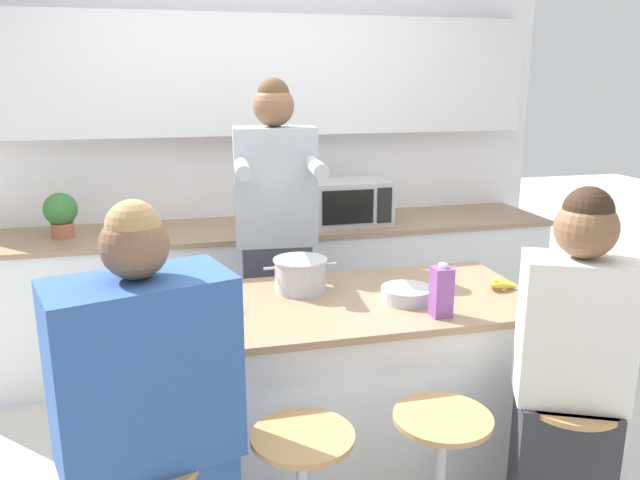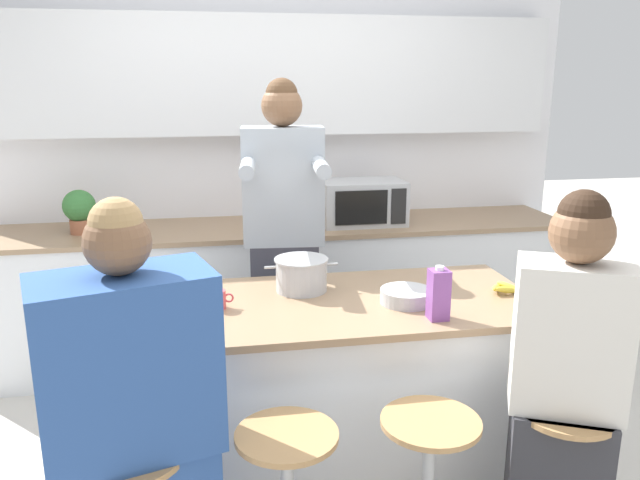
{
  "view_description": "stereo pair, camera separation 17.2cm",
  "coord_description": "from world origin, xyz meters",
  "px_view_note": "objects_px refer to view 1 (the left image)",
  "views": [
    {
      "loc": [
        -0.62,
        -2.41,
        1.8
      ],
      "look_at": [
        0.0,
        0.08,
        1.14
      ],
      "focal_mm": 35.0,
      "sensor_mm": 36.0,
      "label": 1
    },
    {
      "loc": [
        -0.46,
        -2.44,
        1.8
      ],
      "look_at": [
        0.0,
        0.08,
        1.14
      ],
      "focal_mm": 35.0,
      "sensor_mm": 36.0,
      "label": 2
    }
  ],
  "objects_px": {
    "fruit_bowl": "(407,294)",
    "kitchen_island": "(324,396)",
    "person_seated_near": "(567,401)",
    "person_cooking": "(276,256)",
    "coffee_cup_near": "(219,302)",
    "banana_bunch": "(500,284)",
    "cooking_pot": "(300,275)",
    "person_wrapped_blanket": "(151,455)",
    "potted_plant": "(61,213)",
    "juice_carton": "(441,292)",
    "microwave": "(348,202)"
  },
  "relations": [
    {
      "from": "person_cooking",
      "to": "banana_bunch",
      "type": "distance_m",
      "value": 1.14
    },
    {
      "from": "banana_bunch",
      "to": "fruit_bowl",
      "type": "bearing_deg",
      "value": -175.09
    },
    {
      "from": "microwave",
      "to": "cooking_pot",
      "type": "bearing_deg",
      "value": -115.41
    },
    {
      "from": "person_seated_near",
      "to": "fruit_bowl",
      "type": "relative_size",
      "value": 6.65
    },
    {
      "from": "coffee_cup_near",
      "to": "banana_bunch",
      "type": "distance_m",
      "value": 1.24
    },
    {
      "from": "microwave",
      "to": "person_wrapped_blanket",
      "type": "bearing_deg",
      "value": -120.89
    },
    {
      "from": "person_cooking",
      "to": "cooking_pot",
      "type": "distance_m",
      "value": 0.53
    },
    {
      "from": "person_cooking",
      "to": "fruit_bowl",
      "type": "xyz_separation_m",
      "value": [
        0.42,
        -0.77,
        0.01
      ]
    },
    {
      "from": "person_cooking",
      "to": "banana_bunch",
      "type": "bearing_deg",
      "value": -34.17
    },
    {
      "from": "kitchen_island",
      "to": "fruit_bowl",
      "type": "bearing_deg",
      "value": -12.36
    },
    {
      "from": "person_seated_near",
      "to": "banana_bunch",
      "type": "relative_size",
      "value": 9.35
    },
    {
      "from": "kitchen_island",
      "to": "microwave",
      "type": "bearing_deg",
      "value": 69.68
    },
    {
      "from": "kitchen_island",
      "to": "person_seated_near",
      "type": "xyz_separation_m",
      "value": [
        0.73,
        -0.67,
        0.23
      ]
    },
    {
      "from": "person_wrapped_blanket",
      "to": "banana_bunch",
      "type": "xyz_separation_m",
      "value": [
        1.52,
        0.63,
        0.21
      ]
    },
    {
      "from": "fruit_bowl",
      "to": "coffee_cup_near",
      "type": "height_order",
      "value": "coffee_cup_near"
    },
    {
      "from": "person_seated_near",
      "to": "cooking_pot",
      "type": "bearing_deg",
      "value": 158.79
    },
    {
      "from": "juice_carton",
      "to": "potted_plant",
      "type": "distance_m",
      "value": 2.37
    },
    {
      "from": "juice_carton",
      "to": "microwave",
      "type": "relative_size",
      "value": 0.41
    },
    {
      "from": "juice_carton",
      "to": "microwave",
      "type": "distance_m",
      "value": 1.67
    },
    {
      "from": "coffee_cup_near",
      "to": "banana_bunch",
      "type": "xyz_separation_m",
      "value": [
        1.24,
        -0.03,
        -0.02
      ]
    },
    {
      "from": "potted_plant",
      "to": "cooking_pot",
      "type": "bearing_deg",
      "value": -47.77
    },
    {
      "from": "juice_carton",
      "to": "cooking_pot",
      "type": "bearing_deg",
      "value": 137.68
    },
    {
      "from": "fruit_bowl",
      "to": "microwave",
      "type": "bearing_deg",
      "value": 83.18
    },
    {
      "from": "person_wrapped_blanket",
      "to": "coffee_cup_near",
      "type": "distance_m",
      "value": 0.75
    },
    {
      "from": "person_seated_near",
      "to": "coffee_cup_near",
      "type": "height_order",
      "value": "person_seated_near"
    },
    {
      "from": "person_wrapped_blanket",
      "to": "juice_carton",
      "type": "distance_m",
      "value": 1.23
    },
    {
      "from": "potted_plant",
      "to": "coffee_cup_near",
      "type": "bearing_deg",
      "value": -61.4
    },
    {
      "from": "juice_carton",
      "to": "potted_plant",
      "type": "relative_size",
      "value": 0.81
    },
    {
      "from": "microwave",
      "to": "potted_plant",
      "type": "distance_m",
      "value": 1.75
    },
    {
      "from": "cooking_pot",
      "to": "kitchen_island",
      "type": "bearing_deg",
      "value": -67.12
    },
    {
      "from": "kitchen_island",
      "to": "person_seated_near",
      "type": "bearing_deg",
      "value": -42.59
    },
    {
      "from": "person_wrapped_blanket",
      "to": "coffee_cup_near",
      "type": "xyz_separation_m",
      "value": [
        0.28,
        0.66,
        0.23
      ]
    },
    {
      "from": "microwave",
      "to": "coffee_cup_near",
      "type": "bearing_deg",
      "value": -124.39
    },
    {
      "from": "cooking_pot",
      "to": "person_seated_near",
      "type": "bearing_deg",
      "value": -46.25
    },
    {
      "from": "person_cooking",
      "to": "potted_plant",
      "type": "bearing_deg",
      "value": 152.04
    },
    {
      "from": "person_cooking",
      "to": "person_seated_near",
      "type": "xyz_separation_m",
      "value": [
        0.81,
        -1.36,
        -0.22
      ]
    },
    {
      "from": "cooking_pot",
      "to": "banana_bunch",
      "type": "distance_m",
      "value": 0.89
    },
    {
      "from": "juice_carton",
      "to": "microwave",
      "type": "xyz_separation_m",
      "value": [
        0.11,
        1.66,
        0.04
      ]
    },
    {
      "from": "cooking_pot",
      "to": "banana_bunch",
      "type": "height_order",
      "value": "cooking_pot"
    },
    {
      "from": "fruit_bowl",
      "to": "kitchen_island",
      "type": "bearing_deg",
      "value": 167.64
    },
    {
      "from": "person_wrapped_blanket",
      "to": "potted_plant",
      "type": "relative_size",
      "value": 5.56
    },
    {
      "from": "kitchen_island",
      "to": "person_cooking",
      "type": "relative_size",
      "value": 1.01
    },
    {
      "from": "juice_carton",
      "to": "coffee_cup_near",
      "type": "bearing_deg",
      "value": 162.65
    },
    {
      "from": "fruit_bowl",
      "to": "microwave",
      "type": "relative_size",
      "value": 0.41
    },
    {
      "from": "person_seated_near",
      "to": "cooking_pot",
      "type": "relative_size",
      "value": 4.48
    },
    {
      "from": "kitchen_island",
      "to": "banana_bunch",
      "type": "distance_m",
      "value": 0.93
    },
    {
      "from": "person_cooking",
      "to": "cooking_pot",
      "type": "height_order",
      "value": "person_cooking"
    },
    {
      "from": "fruit_bowl",
      "to": "coffee_cup_near",
      "type": "bearing_deg",
      "value": 174.89
    },
    {
      "from": "banana_bunch",
      "to": "person_cooking",
      "type": "bearing_deg",
      "value": 140.58
    },
    {
      "from": "kitchen_island",
      "to": "fruit_bowl",
      "type": "relative_size",
      "value": 8.3
    }
  ]
}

